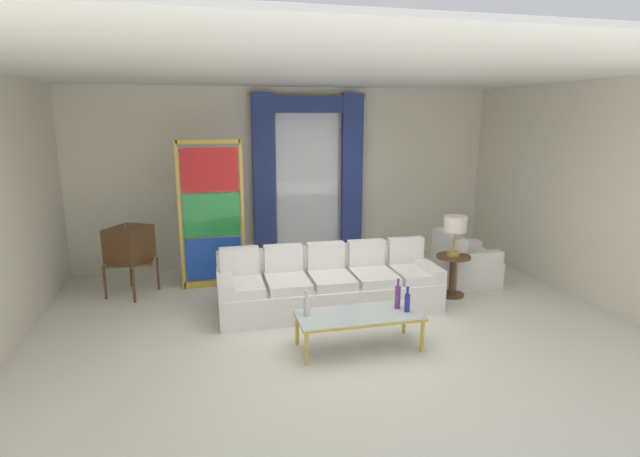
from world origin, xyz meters
name	(u,v)px	position (x,y,z in m)	size (l,w,h in m)	color
ground_plane	(335,328)	(0.00, 0.00, 0.00)	(16.00, 16.00, 0.00)	silver
wall_rear	(289,177)	(0.00, 3.06, 1.50)	(8.00, 0.12, 3.00)	silver
wall_left	(0,212)	(-3.66, 0.60, 1.50)	(0.12, 7.00, 3.00)	silver
wall_right	(570,189)	(3.66, 0.60, 1.50)	(0.12, 7.00, 3.00)	silver
ceiling_slab	(320,75)	(0.00, 0.80, 3.02)	(8.00, 7.60, 0.04)	white
curtained_window	(309,163)	(0.32, 2.89, 1.74)	(2.00, 0.17, 2.70)	white
couch_white_long	(328,285)	(0.09, 0.70, 0.31)	(2.93, 0.95, 0.86)	white
coffee_table	(359,317)	(0.11, -0.57, 0.37)	(1.37, 0.57, 0.41)	silver
bottle_blue_decanter	(398,296)	(0.58, -0.52, 0.55)	(0.06, 0.06, 0.35)	#753384
bottle_crystal_tall	(407,302)	(0.64, -0.64, 0.53)	(0.06, 0.06, 0.29)	navy
bottle_amber_squat	(307,305)	(-0.46, -0.48, 0.52)	(0.07, 0.07, 0.29)	silver
vintage_tv	(129,246)	(-2.53, 1.87, 0.73)	(0.74, 0.76, 1.35)	brown
armchair_white	(463,265)	(2.36, 1.18, 0.29)	(0.86, 0.85, 0.80)	white
stained_glass_divider	(212,218)	(-1.36, 1.93, 1.06)	(0.95, 0.05, 2.20)	gold
peacock_figurine	(248,277)	(-0.89, 1.60, 0.22)	(0.44, 0.60, 0.50)	beige
round_side_table	(453,272)	(1.93, 0.71, 0.36)	(0.48, 0.48, 0.59)	brown
table_lamp_brass	(455,226)	(1.93, 0.71, 1.03)	(0.32, 0.32, 0.57)	#B29338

